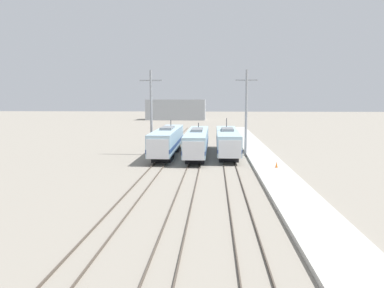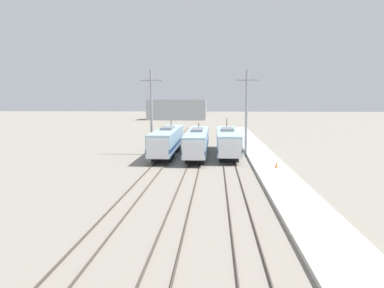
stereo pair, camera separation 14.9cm
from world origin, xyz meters
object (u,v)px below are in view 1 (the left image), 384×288
Objects in this scene: catenary_tower_left at (151,111)px; traffic_cone at (277,165)px; locomotive_far_right at (227,141)px; catenary_tower_right at (246,111)px; locomotive_center at (197,142)px; locomotive_far_left at (167,141)px.

traffic_cone is (16.07, -11.10, -5.62)m from catenary_tower_left.
locomotive_far_right is 5.00m from catenary_tower_right.
locomotive_center is 8.17m from catenary_tower_right.
catenary_tower_left is (-10.92, -0.15, 4.28)m from locomotive_far_right.
locomotive_far_right is 11.73m from catenary_tower_left.
catenary_tower_right reaches higher than locomotive_center.
catenary_tower_right reaches higher than traffic_cone.
catenary_tower_left is at bearing 170.84° from locomotive_center.
locomotive_far_left is 17.41m from traffic_cone.
locomotive_far_right reaches higher than locomotive_center.
catenary_tower_right is (6.89, 1.07, 4.27)m from locomotive_center.
locomotive_far_left is at bearing -177.37° from catenary_tower_right.
traffic_cone is at bearing -34.62° from catenary_tower_left.
locomotive_far_right is at bearing 114.61° from traffic_cone.
catenary_tower_left is at bearing 180.00° from catenary_tower_right.
locomotive_far_left is at bearing -175.58° from locomotive_far_right.
locomotive_far_left is 29.10× the size of traffic_cone.
catenary_tower_right is at bearing 0.00° from catenary_tower_left.
locomotive_center is at bearing -164.18° from locomotive_far_right.
catenary_tower_left is (-6.62, 1.07, 4.27)m from locomotive_center.
catenary_tower_left is (-2.32, 0.51, 4.18)m from locomotive_far_left.
catenary_tower_left reaches higher than locomotive_far_right.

